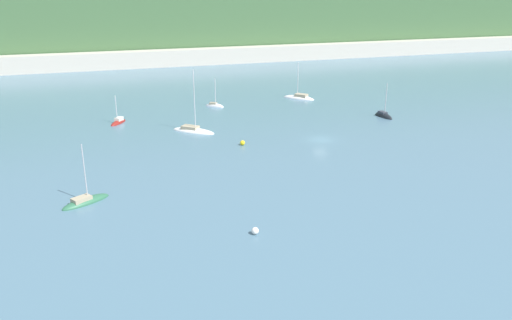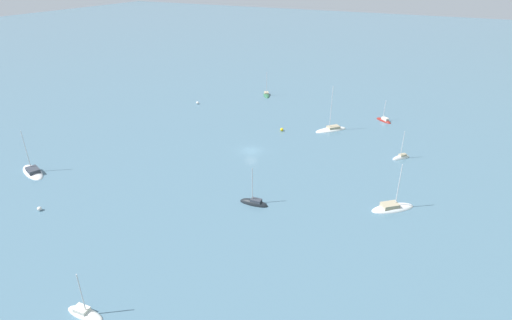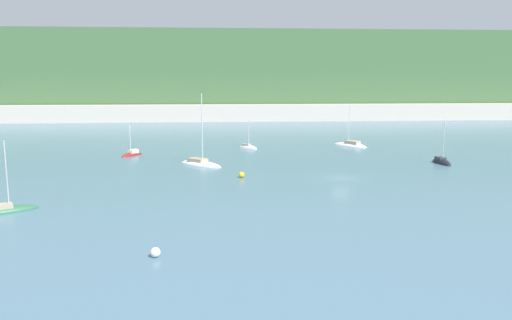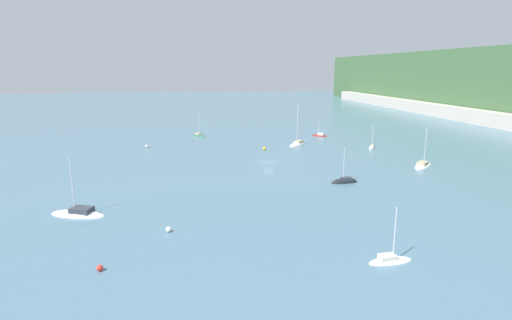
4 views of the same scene
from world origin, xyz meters
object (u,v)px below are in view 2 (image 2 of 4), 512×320
at_px(sailboat_3, 266,95).
at_px(sailboat_4, 392,208).
at_px(sailboat_0, 331,130).
at_px(mooring_buoy_2, 198,103).
at_px(sailboat_1, 384,121).
at_px(sailboat_5, 401,158).
at_px(sailboat_2, 254,203).
at_px(sailboat_6, 85,314).
at_px(mooring_buoy_0, 282,130).
at_px(mooring_buoy_1, 39,209).
at_px(sailboat_7, 33,172).

relative_size(sailboat_3, sailboat_4, 0.89).
bearing_deg(sailboat_0, mooring_buoy_2, -50.81).
relative_size(sailboat_1, sailboat_5, 0.88).
distance_m(sailboat_1, sailboat_5, 23.47).
distance_m(sailboat_2, sailboat_6, 32.80).
xyz_separation_m(sailboat_2, sailboat_5, (-31.57, 20.75, 0.01)).
height_order(sailboat_1, mooring_buoy_0, sailboat_1).
height_order(sailboat_6, mooring_buoy_0, sailboat_6).
bearing_deg(sailboat_1, mooring_buoy_2, 45.24).
relative_size(sailboat_6, mooring_buoy_1, 9.38).
bearing_deg(mooring_buoy_1, sailboat_3, 175.43).
bearing_deg(sailboat_5, mooring_buoy_0, -54.57).
relative_size(sailboat_2, sailboat_7, 0.82).
height_order(sailboat_4, mooring_buoy_1, sailboat_4).
bearing_deg(sailboat_2, sailboat_6, 72.92).
bearing_deg(sailboat_1, sailboat_6, 110.69).
xyz_separation_m(mooring_buoy_0, mooring_buoy_1, (53.22, -23.27, -0.04)).
distance_m(sailboat_5, mooring_buoy_2, 63.16).
height_order(sailboat_6, mooring_buoy_2, sailboat_6).
relative_size(sailboat_4, mooring_buoy_0, 11.17).
bearing_deg(sailboat_2, sailboat_4, -161.21).
xyz_separation_m(sailboat_0, sailboat_6, (72.57, -9.04, -0.01)).
distance_m(sailboat_2, mooring_buoy_1, 37.80).
bearing_deg(mooring_buoy_2, sailboat_6, 24.57).
relative_size(sailboat_2, sailboat_4, 0.86).
distance_m(sailboat_6, mooring_buoy_1, 28.58).
bearing_deg(sailboat_3, sailboat_4, 13.83).
xyz_separation_m(sailboat_6, mooring_buoy_0, (-66.24, -2.18, 0.32)).
xyz_separation_m(sailboat_6, mooring_buoy_1, (-13.02, -25.44, 0.27)).
bearing_deg(sailboat_7, sailboat_2, -147.86).
height_order(mooring_buoy_0, mooring_buoy_2, mooring_buoy_0).
height_order(sailboat_0, mooring_buoy_1, sailboat_0).
height_order(sailboat_1, mooring_buoy_2, sailboat_1).
height_order(sailboat_1, sailboat_5, sailboat_5).
bearing_deg(sailboat_2, mooring_buoy_0, -78.91).
distance_m(mooring_buoy_0, mooring_buoy_2, 33.09).
bearing_deg(sailboat_2, sailboat_7, 7.99).
bearing_deg(sailboat_0, sailboat_6, 34.94).
height_order(sailboat_3, mooring_buoy_1, sailboat_3).
bearing_deg(mooring_buoy_1, sailboat_1, 147.95).
bearing_deg(mooring_buoy_0, sailboat_5, 84.92).
relative_size(sailboat_4, mooring_buoy_1, 12.49).
xyz_separation_m(mooring_buoy_0, mooring_buoy_2, (-8.48, -31.99, -0.01)).
relative_size(mooring_buoy_0, mooring_buoy_2, 1.03).
distance_m(sailboat_2, sailboat_5, 37.78).
xyz_separation_m(mooring_buoy_1, mooring_buoy_2, (-61.70, -8.72, 0.03)).
xyz_separation_m(sailboat_1, sailboat_7, (63.77, -59.24, 0.00)).
height_order(sailboat_3, mooring_buoy_2, sailboat_3).
distance_m(sailboat_1, mooring_buoy_1, 85.67).
bearing_deg(sailboat_7, mooring_buoy_2, -75.62).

